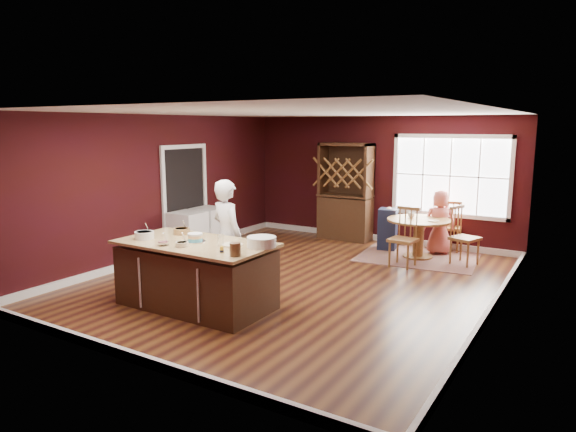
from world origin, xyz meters
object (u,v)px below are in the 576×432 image
Objects in this scene: layer_cake at (195,238)px; seated_woman at (440,222)px; kitchen_island at (196,276)px; toddler at (388,210)px; high_chair at (388,228)px; washer at (188,234)px; chair_east at (465,236)px; dryer at (209,229)px; chair_south at (403,237)px; baker at (227,236)px; hutch at (345,192)px; chair_north at (450,225)px; dining_table at (419,230)px.

layer_cake is 5.20m from seated_woman.
kitchen_island is 4.74m from toddler.
washer is (-3.11, -2.50, -0.01)m from high_chair.
chair_east is 1.26× the size of dryer.
layer_cake is at bearing -112.56° from chair_south.
baker reaches higher than washer.
chair_east reaches higher than toddler.
hutch reaches higher than layer_cake.
chair_east is 1.04m from chair_north.
dryer is (-1.96, -2.30, -0.64)m from hutch.
high_chair is at bearing 14.82° from chair_north.
high_chair is 3.99m from washer.
chair_east is at bearing -24.29° from high_chair.
high_chair is at bearing -71.09° from toddler.
high_chair is (1.10, 3.83, -0.42)m from baker.
layer_cake reaches higher than kitchen_island.
chair_south is at bearing -104.60° from baker.
layer_cake is at bearing 165.50° from chair_east.
layer_cake is at bearing -89.20° from hutch.
dining_table is 0.58m from seated_woman.
chair_south is (-0.91, -0.72, 0.00)m from chair_east.
seated_woman is (-0.62, 0.57, 0.10)m from chair_east.
toddler is 3.66m from dryer.
chair_east is at bearing -16.34° from hutch.
baker is 1.35× the size of seated_woman.
dining_table is 0.87m from chair_east.
seated_woman is (-0.12, -0.35, 0.11)m from chair_north.
kitchen_island is 2.06× the size of chair_north.
dryer is (-3.81, -0.77, -0.11)m from chair_south.
dryer is at bearing 126.92° from layer_cake.
hutch is (-2.27, -0.10, 0.54)m from chair_north.
washer is at bearing -140.77° from toddler.
chair_south reaches higher than kitchen_island.
toddler is at bearing 76.94° from kitchen_island.
hutch is 2.48× the size of washer.
chair_east is 1.65m from high_chair.
baker is at bearing -117.26° from high_chair.
chair_east is at bearing 107.59° from chair_north.
chair_east is 1.69m from toddler.
layer_cake is at bearing -103.21° from toddler.
kitchen_island is 2.02× the size of chair_east.
dryer is (0.00, 0.64, -0.00)m from washer.
chair_south reaches higher than toddler.
layer_cake is 3.93m from chair_south.
dining_table is at bearing 91.38° from chair_south.
seated_woman reaches higher than layer_cake.
dining_table is 4.19× the size of layer_cake.
chair_north is 4.05× the size of toddler.
chair_east is 0.85× the size of seated_woman.
chair_north is 0.83× the size of seated_woman.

